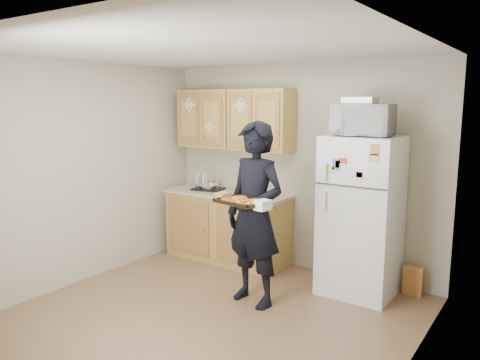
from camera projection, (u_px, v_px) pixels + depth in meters
The scene contains 24 objects.
floor at pixel (208, 318), 4.48m from camera, with size 3.60×3.60×0.00m, color brown.
ceiling at pixel (205, 49), 4.07m from camera, with size 3.60×3.60×0.00m, color silver.
wall_back at pixel (298, 167), 5.74m from camera, with size 3.60×0.04×2.50m, color #ADA48C.
wall_front at pixel (20, 236), 2.81m from camera, with size 3.60×0.04×2.50m, color #ADA48C.
wall_left at pixel (82, 173), 5.28m from camera, with size 0.04×3.60×2.50m, color #ADA48C.
wall_right at pixel (408, 217), 3.27m from camera, with size 0.04×3.60×2.50m, color #ADA48C.
refrigerator at pixel (361, 216), 4.97m from camera, with size 0.75×0.70×1.70m, color white.
base_cabinet at pixel (227, 227), 6.09m from camera, with size 1.60×0.60×0.86m, color olive.
countertop at pixel (227, 194), 6.01m from camera, with size 1.64×0.64×0.04m, color #BBA890.
upper_cab_left at pixel (208, 119), 6.19m from camera, with size 0.80×0.33×0.75m, color olive.
upper_cab_right at pixel (261, 120), 5.73m from camera, with size 0.80×0.33×0.75m, color olive.
cereal_box at pixel (413, 281), 4.99m from camera, with size 0.20×0.07×0.32m, color gold.
person at pixel (255, 214), 4.69m from camera, with size 0.68×0.45×1.86m, color black.
baking_tray at pixel (242, 202), 4.39m from camera, with size 0.46×0.33×0.04m, color black.
pizza_front_left at pixel (229, 200), 4.40m from camera, with size 0.15×0.15×0.02m, color orange.
pizza_front_right at pixel (245, 203), 4.26m from camera, with size 0.15×0.15×0.02m, color orange.
pizza_back_left at pixel (240, 197), 4.51m from camera, with size 0.15×0.15×0.02m, color orange.
pizza_back_right at pixel (256, 201), 4.37m from camera, with size 0.15×0.15×0.02m, color orange.
pizza_center at pixel (242, 200), 4.39m from camera, with size 0.15×0.15×0.02m, color orange.
microwave at pixel (363, 120), 4.77m from camera, with size 0.59×0.40×0.33m, color white.
foil_pan at pixel (360, 100), 4.78m from camera, with size 0.32×0.22×0.07m, color silver.
dish_rack at pixel (208, 184), 6.16m from camera, with size 0.39×0.29×0.16m, color black.
bowl at pixel (209, 186), 6.16m from camera, with size 0.23×0.23×0.06m, color silver.
soap_bottle at pixel (256, 190), 5.60m from camera, with size 0.10×0.10×0.21m, color white.
Camera 1 is at (2.63, -3.29, 2.05)m, focal length 35.00 mm.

